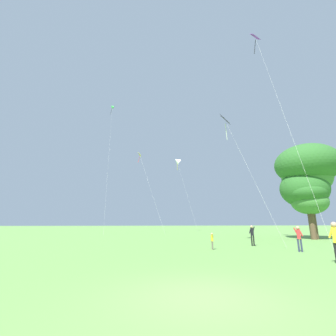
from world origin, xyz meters
The scene contains 12 objects.
ground_plane centered at (0.00, 0.00, 0.00)m, with size 400.00×400.00×0.00m, color #669947.
kite_white_distant centered at (10.09, 44.09, 16.03)m, with size 3.26×7.52×16.95m.
kite_purple_streamer centered at (12.72, 14.31, 22.07)m, with size 3.29×9.17×24.29m.
kite_green_small centered at (-5.35, 43.03, 27.64)m, with size 1.31×12.36×28.30m.
kite_yellow_diamond centered at (1.26, 39.45, 14.54)m, with size 4.17×10.19×16.24m.
kite_black_large centered at (8.31, 14.70, 11.73)m, with size 1.97×6.10×13.06m.
person_in_blue_jacket centered at (8.27, 11.49, 0.94)m, with size 0.51×0.21×1.57m.
person_child_small centered at (4.13, 9.64, 0.65)m, with size 0.15×0.35×1.09m.
person_in_red_shirt centered at (8.98, 7.33, 0.93)m, with size 0.46×0.34×1.55m.
person_with_spool centered at (7.37, 3.20, 1.07)m, with size 0.39×0.52×1.78m.
tree_left_oak centered at (19.15, 17.09, 5.41)m, with size 5.25×5.09×8.06m.
tree_right_cluster centered at (19.48, 17.23, 7.50)m, with size 7.15×7.15×11.07m.
Camera 1 is at (-1.97, -5.63, 1.70)m, focal length 24.28 mm.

